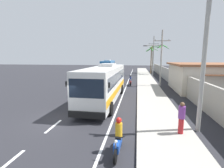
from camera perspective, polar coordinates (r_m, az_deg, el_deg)
The scene contains 15 objects.
ground_plane at distance 12.26m, azimuth -16.99°, elevation -11.63°, with size 160.00×160.00×0.00m, color #28282D.
sidewalk_kerb at distance 20.77m, azimuth 13.21°, elevation -2.70°, with size 3.20×90.00×0.14m, color #A8A399.
lane_markings at distance 25.36m, azimuth 2.00°, elevation -0.46°, with size 3.71×71.00×0.01m.
boundary_wall at distance 25.07m, azimuth 21.30°, elevation 1.44°, with size 0.24×60.00×2.29m, color #9E998E.
coach_bus_foreground at distance 16.18m, azimuth -2.38°, elevation 0.77°, with size 3.05×11.84×3.65m.
coach_bus_far_lane at distance 40.37m, azimuth -1.34°, elevation 5.94°, with size 3.23×10.79×3.74m.
motorcycle_beside_bus at distance 7.73m, azimuth 2.20°, elevation -18.71°, with size 0.56×1.96×1.64m.
motorcycle_trailing at distance 25.44m, azimuth 6.42°, elevation 0.97°, with size 0.56×1.96×1.57m.
pedestrian_near_kerb at distance 9.84m, azimuth 23.08°, elevation -10.59°, with size 0.36×0.36×1.77m.
utility_pole_nearest at distance 10.34m, azimuth 29.50°, elevation 8.38°, with size 1.96×0.24×8.29m.
utility_pole_mid at distance 25.36m, azimuth 16.55°, elevation 9.13°, with size 3.86×0.24×8.20m.
utility_pole_far at distance 40.74m, azimuth 14.15°, elevation 9.86°, with size 3.08×0.24×9.22m.
palm_nearest at distance 42.83m, azimuth 16.89°, elevation 10.63°, with size 3.95×3.68×7.61m.
palm_second at distance 44.70m, azimuth 13.54°, elevation 9.97°, with size 3.43×3.34×6.96m.
palm_third at distance 47.54m, azimuth 14.08°, elevation 10.33°, with size 2.64×2.74×7.53m.
Camera 1 is at (5.14, -10.27, 4.29)m, focal length 26.21 mm.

